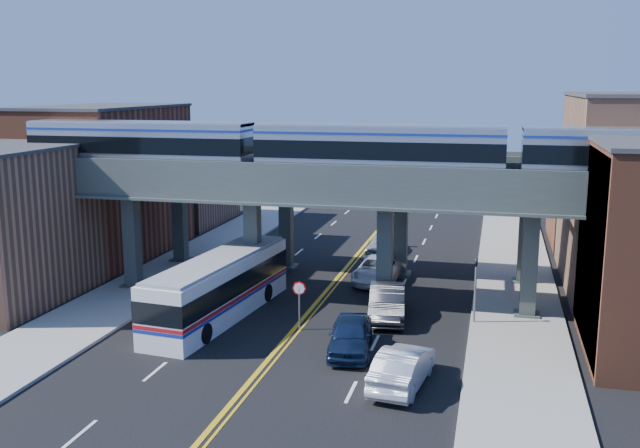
# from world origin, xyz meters

# --- Properties ---
(ground) EXTENTS (120.00, 120.00, 0.00)m
(ground) POSITION_xyz_m (0.00, 0.00, 0.00)
(ground) COLOR black
(ground) RESTS_ON ground
(sidewalk_west) EXTENTS (5.00, 70.00, 0.16)m
(sidewalk_west) POSITION_xyz_m (-11.50, 10.00, 0.08)
(sidewalk_west) COLOR gray
(sidewalk_west) RESTS_ON ground
(sidewalk_east) EXTENTS (5.00, 70.00, 0.16)m
(sidewalk_east) POSITION_xyz_m (11.50, 10.00, 0.08)
(sidewalk_east) COLOR gray
(sidewalk_east) RESTS_ON ground
(building_west_b) EXTENTS (8.00, 14.00, 11.00)m
(building_west_b) POSITION_xyz_m (-18.50, 16.00, 5.50)
(building_west_b) COLOR brown
(building_west_b) RESTS_ON ground
(building_west_c) EXTENTS (8.00, 10.00, 8.00)m
(building_west_c) POSITION_xyz_m (-18.50, 29.00, 4.00)
(building_west_c) COLOR #8C5E48
(building_west_c) RESTS_ON ground
(building_east_b) EXTENTS (8.00, 14.00, 12.00)m
(building_east_b) POSITION_xyz_m (18.50, 16.00, 6.00)
(building_east_b) COLOR #8C5E48
(building_east_b) RESTS_ON ground
(building_east_c) EXTENTS (8.00, 10.00, 9.00)m
(building_east_c) POSITION_xyz_m (18.50, 29.00, 4.50)
(building_east_c) COLOR brown
(building_east_c) RESTS_ON ground
(mural_panel) EXTENTS (0.10, 9.50, 9.50)m
(mural_panel) POSITION_xyz_m (14.55, 4.00, 4.75)
(mural_panel) COLOR teal
(mural_panel) RESTS_ON ground
(elevated_viaduct_near) EXTENTS (52.00, 3.60, 7.40)m
(elevated_viaduct_near) POSITION_xyz_m (0.00, 8.00, 6.47)
(elevated_viaduct_near) COLOR #3A4342
(elevated_viaduct_near) RESTS_ON ground
(elevated_viaduct_far) EXTENTS (52.00, 3.60, 7.40)m
(elevated_viaduct_far) POSITION_xyz_m (0.00, 15.00, 6.47)
(elevated_viaduct_far) COLOR #3A4342
(elevated_viaduct_far) RESTS_ON ground
(transit_train) EXTENTS (43.13, 2.70, 3.14)m
(transit_train) POSITION_xyz_m (3.55, 8.00, 9.10)
(transit_train) COLOR black
(transit_train) RESTS_ON elevated_viaduct_near
(stop_sign) EXTENTS (0.76, 0.09, 2.63)m
(stop_sign) POSITION_xyz_m (0.30, 3.00, 1.76)
(stop_sign) COLOR slate
(stop_sign) RESTS_ON ground
(traffic_signal) EXTENTS (0.15, 0.18, 4.10)m
(traffic_signal) POSITION_xyz_m (9.20, 6.00, 2.30)
(traffic_signal) COLOR slate
(traffic_signal) RESTS_ON ground
(transit_bus) EXTENTS (4.06, 12.81, 3.24)m
(transit_bus) POSITION_xyz_m (-4.57, 3.99, 1.67)
(transit_bus) COLOR white
(transit_bus) RESTS_ON ground
(car_lane_a) EXTENTS (2.65, 5.20, 1.70)m
(car_lane_a) POSITION_xyz_m (3.55, 0.48, 0.85)
(car_lane_a) COLOR #0F1D3A
(car_lane_a) RESTS_ON ground
(car_lane_b) EXTENTS (2.61, 5.67, 1.80)m
(car_lane_b) POSITION_xyz_m (4.49, 6.00, 0.90)
(car_lane_b) COLOR #292A2C
(car_lane_b) RESTS_ON ground
(car_lane_c) EXTENTS (2.79, 5.83, 1.60)m
(car_lane_c) POSITION_xyz_m (2.76, 13.23, 0.80)
(car_lane_c) COLOR silver
(car_lane_c) RESTS_ON ground
(car_lane_d) EXTENTS (2.09, 5.02, 1.45)m
(car_lane_d) POSITION_xyz_m (1.80, 21.26, 0.73)
(car_lane_d) COLOR #A1A1A6
(car_lane_d) RESTS_ON ground
(car_parked_curb) EXTENTS (2.45, 5.33, 1.69)m
(car_parked_curb) POSITION_xyz_m (6.50, -2.80, 0.85)
(car_parked_curb) COLOR silver
(car_parked_curb) RESTS_ON ground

